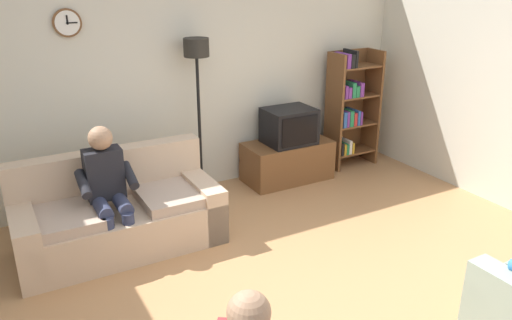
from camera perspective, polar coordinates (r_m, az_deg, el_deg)
The scene contains 8 objects.
ground_plane at distance 4.44m, azimuth 7.37°, elevation -14.78°, with size 12.00×12.00×0.00m, color #B27F51.
back_wall_assembly at distance 6.07m, azimuth -7.08°, elevation 9.09°, with size 6.20×0.17×2.70m.
couch at distance 5.12m, azimuth -15.11°, elevation -6.13°, with size 1.90×0.89×0.90m.
tv_stand at distance 6.50m, azimuth 3.52°, elevation -0.09°, with size 1.10×0.56×0.50m.
tv at distance 6.33m, azimuth 3.73°, elevation 3.82°, with size 0.60×0.49×0.44m.
bookshelf at distance 6.96m, azimuth 10.40°, elevation 5.80°, with size 0.68×0.36×1.58m.
floor_lamp at distance 5.74m, azimuth -6.58°, elevation 9.45°, with size 0.28×0.28×1.85m.
person_on_couch at distance 4.84m, azimuth -16.25°, elevation -2.80°, with size 0.51×0.54×1.24m.
Camera 1 is at (-2.21, -2.86, 2.57)m, focal length 35.75 mm.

